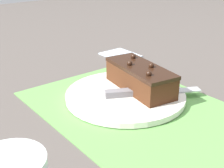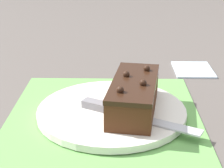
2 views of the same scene
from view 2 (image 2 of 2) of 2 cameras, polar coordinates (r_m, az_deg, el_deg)
ground_plane at (r=0.63m, az=-1.37°, el=-6.94°), size 3.00×3.00×0.00m
placemat_woven at (r=0.63m, az=-1.37°, el=-6.78°), size 0.46×0.34×0.00m
cake_plate at (r=0.67m, az=-0.06°, el=-4.18°), size 0.26×0.26×0.01m
chocolate_cake at (r=0.65m, az=3.38°, el=-1.67°), size 0.19×0.10×0.06m
serving_knife at (r=0.64m, az=1.09°, el=-4.22°), size 0.12×0.20×0.01m
folded_napkin at (r=0.91m, az=12.25°, el=2.27°), size 0.11×0.09×0.01m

